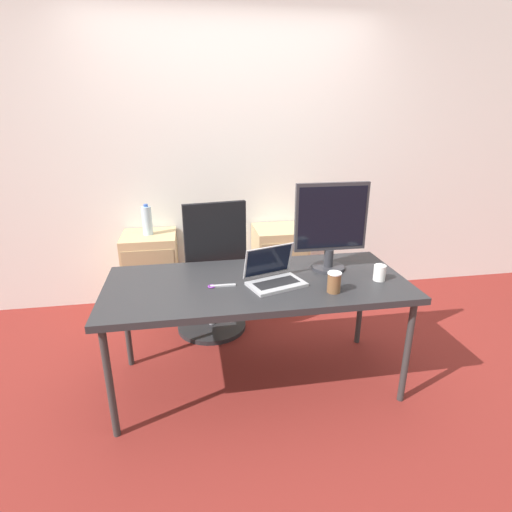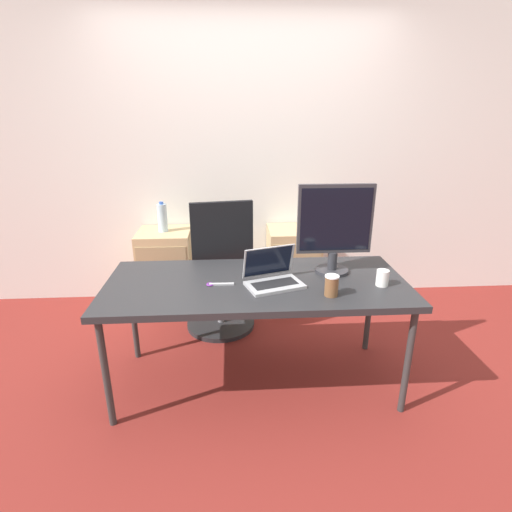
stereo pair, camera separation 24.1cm
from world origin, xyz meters
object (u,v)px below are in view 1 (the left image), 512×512
object	(u,v)px
cabinet_right	(279,265)
coffee_cup_white	(380,273)
office_chair	(212,284)
laptop_center	(274,276)
cabinet_left	(152,273)
monitor	(331,225)
coffee_cup_brown	(334,282)
water_bottle	(147,220)

from	to	relation	value
cabinet_right	coffee_cup_white	size ratio (longest dim) A/B	7.42
office_chair	laptop_center	distance (m)	0.87
office_chair	laptop_center	size ratio (longest dim) A/B	2.98
cabinet_left	cabinet_right	size ratio (longest dim) A/B	1.00
cabinet_left	coffee_cup_white	distance (m)	1.98
cabinet_right	coffee_cup_white	xyz separation A→B (m)	(0.33, -1.26, 0.42)
cabinet_left	laptop_center	distance (m)	1.51
office_chair	cabinet_right	world-z (taller)	office_chair
laptop_center	monitor	distance (m)	0.50
office_chair	cabinet_left	bearing A→B (deg)	136.41
cabinet_left	coffee_cup_brown	xyz separation A→B (m)	(1.14, -1.37, 0.43)
monitor	coffee_cup_brown	distance (m)	0.43
cabinet_right	cabinet_left	bearing A→B (deg)	180.00
monitor	cabinet_left	bearing A→B (deg)	140.00
water_bottle	monitor	world-z (taller)	monitor
cabinet_left	monitor	xyz separation A→B (m)	(1.23, -1.03, 0.66)
water_bottle	laptop_center	size ratio (longest dim) A/B	0.69
cabinet_right	water_bottle	distance (m)	1.24
cabinet_left	monitor	world-z (taller)	monitor
cabinet_left	water_bottle	size ratio (longest dim) A/B	2.75
coffee_cup_white	coffee_cup_brown	xyz separation A→B (m)	(-0.33, -0.12, 0.01)
cabinet_right	water_bottle	xyz separation A→B (m)	(-1.14, 0.00, 0.48)
water_bottle	monitor	bearing A→B (deg)	-40.06
cabinet_left	water_bottle	distance (m)	0.48
cabinet_right	monitor	size ratio (longest dim) A/B	1.26
laptop_center	coffee_cup_white	xyz separation A→B (m)	(0.64, -0.06, 0.00)
cabinet_left	laptop_center	size ratio (longest dim) A/B	1.91
office_chair	coffee_cup_white	world-z (taller)	office_chair
coffee_cup_brown	cabinet_left	bearing A→B (deg)	129.69
coffee_cup_white	coffee_cup_brown	distance (m)	0.35
laptop_center	coffee_cup_brown	world-z (taller)	laptop_center
laptop_center	coffee_cup_white	bearing A→B (deg)	-5.73
coffee_cup_white	water_bottle	bearing A→B (deg)	139.47
office_chair	cabinet_right	distance (m)	0.81
monitor	laptop_center	bearing A→B (deg)	-157.82
cabinet_left	office_chair	bearing A→B (deg)	-43.59
coffee_cup_brown	cabinet_right	bearing A→B (deg)	89.83
cabinet_right	water_bottle	bearing A→B (deg)	179.89
water_bottle	coffee_cup_brown	xyz separation A→B (m)	(1.14, -1.38, -0.05)
cabinet_right	laptop_center	bearing A→B (deg)	-104.81
office_chair	cabinet_left	distance (m)	0.69
monitor	coffee_cup_brown	xyz separation A→B (m)	(-0.09, -0.34, -0.24)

